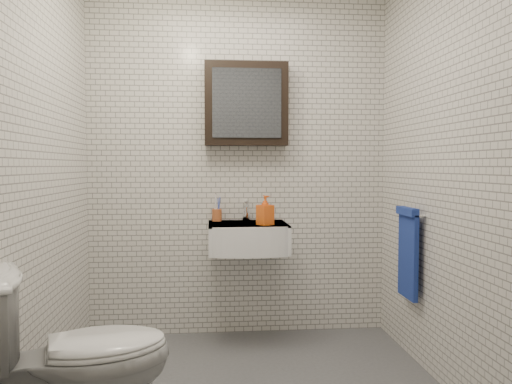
% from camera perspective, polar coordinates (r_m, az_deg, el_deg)
% --- Properties ---
extents(room_shell, '(2.22, 2.02, 2.51)m').
position_cam_1_polar(room_shell, '(2.72, -0.81, 7.50)').
color(room_shell, silver).
rests_on(room_shell, ground).
extents(washbasin, '(0.55, 0.50, 0.20)m').
position_cam_1_polar(washbasin, '(3.48, -0.89, -5.20)').
color(washbasin, white).
rests_on(washbasin, room_shell).
extents(faucet, '(0.06, 0.20, 0.15)m').
position_cam_1_polar(faucet, '(3.66, -1.12, -2.26)').
color(faucet, silver).
rests_on(faucet, washbasin).
extents(mirror_cabinet, '(0.60, 0.15, 0.60)m').
position_cam_1_polar(mirror_cabinet, '(3.67, -1.13, 10.00)').
color(mirror_cabinet, black).
rests_on(mirror_cabinet, room_shell).
extents(towel_rail, '(0.09, 0.30, 0.58)m').
position_cam_1_polar(towel_rail, '(3.34, 16.99, -6.23)').
color(towel_rail, silver).
rests_on(towel_rail, room_shell).
extents(toothbrush_cup, '(0.09, 0.09, 0.19)m').
position_cam_1_polar(toothbrush_cup, '(3.65, -4.49, -2.57)').
color(toothbrush_cup, '#AF562B').
rests_on(toothbrush_cup, washbasin).
extents(soap_bottle, '(0.13, 0.13, 0.20)m').
position_cam_1_polar(soap_bottle, '(3.40, 1.06, -2.09)').
color(soap_bottle, orange).
rests_on(soap_bottle, washbasin).
extents(toilet, '(0.92, 0.69, 0.84)m').
position_cam_1_polar(toilet, '(2.41, -20.08, -17.49)').
color(toilet, white).
rests_on(toilet, ground).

